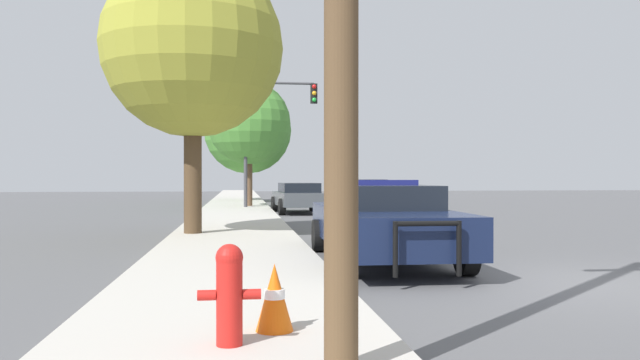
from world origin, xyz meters
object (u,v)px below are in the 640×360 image
tree_sidewalk_near (193,48)px  tree_sidewalk_mid (249,123)px  police_car (382,220)px  tree_sidewalk_far (248,130)px  traffic_cone (274,297)px  car_background_oncoming (370,190)px  traffic_light (273,118)px  car_background_midblock (298,197)px  fire_hydrant (229,291)px

tree_sidewalk_near → tree_sidewalk_mid: size_ratio=1.15×
police_car → tree_sidewalk_far: size_ratio=0.82×
police_car → tree_sidewalk_mid: 18.85m
tree_sidewalk_far → traffic_cone: bearing=-90.3°
car_background_oncoming → tree_sidewalk_far: bearing=-18.8°
car_background_oncoming → tree_sidewalk_mid: (-6.93, -5.48, 3.28)m
traffic_light → car_background_oncoming: 9.37m
tree_sidewalk_far → tree_sidewalk_near: tree_sidewalk_near is taller
car_background_midblock → traffic_cone: bearing=-99.7°
traffic_cone → fire_hydrant: bearing=-132.8°
traffic_cone → tree_sidewalk_mid: bearing=89.7°
traffic_cone → traffic_light: bearing=87.0°
car_background_midblock → tree_sidewalk_mid: size_ratio=0.70×
fire_hydrant → tree_sidewalk_near: size_ratio=0.12×
tree_sidewalk_far → tree_sidewalk_mid: 7.21m
tree_sidewalk_near → traffic_cone: tree_sidewalk_near is taller
car_background_midblock → car_background_oncoming: 10.56m
police_car → traffic_cone: 5.66m
fire_hydrant → tree_sidewalk_near: 11.07m
traffic_light → fire_hydrant: bearing=-93.9°
car_background_oncoming → tree_sidewalk_far: (-6.89, 1.72, 3.49)m
tree_sidewalk_mid → police_car: bearing=-83.7°
police_car → traffic_cone: bearing=67.9°
police_car → car_background_midblock: 14.62m
car_background_oncoming → tree_sidewalk_near: (-8.50, -19.32, 3.91)m
tree_sidewalk_far → tree_sidewalk_mid: tree_sidewalk_far is taller
fire_hydrant → traffic_light: (1.57, 23.12, 3.56)m
police_car → fire_hydrant: bearing=66.1°
fire_hydrant → tree_sidewalk_mid: (0.53, 24.09, 3.42)m
car_background_oncoming → traffic_cone: (-7.06, -29.14, -0.28)m
tree_sidewalk_far → car_background_oncoming: bearing=-14.0°
police_car → tree_sidewalk_near: 7.04m
traffic_light → car_background_oncoming: (5.88, 6.45, -3.42)m
traffic_cone → tree_sidewalk_far: bearing=89.7°
car_background_oncoming → traffic_cone: car_background_oncoming is taller
tree_sidewalk_near → police_car: bearing=-51.9°
fire_hydrant → car_background_oncoming: car_background_oncoming is taller
car_background_midblock → car_background_oncoming: bearing=58.1°
police_car → traffic_cone: size_ratio=8.97×
car_background_oncoming → police_car: bearing=73.7°
police_car → car_background_oncoming: 24.42m
tree_sidewalk_mid → traffic_cone: bearing=-90.3°
tree_sidewalk_far → tree_sidewalk_mid: bearing=-90.3°
police_car → car_background_midblock: size_ratio=1.33×
traffic_light → tree_sidewalk_mid: tree_sidewalk_mid is taller
tree_sidewalk_mid → traffic_cone: (-0.14, -23.66, -3.56)m
tree_sidewalk_near → traffic_cone: size_ratio=11.18×
traffic_light → tree_sidewalk_near: 13.14m
traffic_light → tree_sidewalk_far: 8.23m
tree_sidewalk_far → tree_sidewalk_near: bearing=-94.4°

